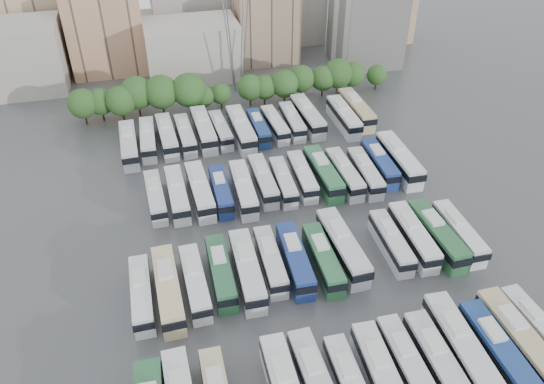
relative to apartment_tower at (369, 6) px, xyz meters
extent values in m
plane|color=#424447|center=(-34.00, -58.00, -13.00)|extent=(220.00, 220.00, 0.00)
cylinder|color=black|center=(-63.07, -15.98, -11.83)|extent=(0.36, 0.36, 2.34)
sphere|color=#234C1E|center=(-63.07, -15.98, -8.66)|extent=(5.60, 5.60, 5.60)
cylinder|color=black|center=(-59.90, -15.25, -11.93)|extent=(0.36, 0.36, 2.15)
sphere|color=#234C1E|center=(-59.90, -15.25, -9.01)|extent=(5.15, 5.15, 5.15)
cylinder|color=black|center=(-56.12, -16.75, -11.82)|extent=(0.36, 0.36, 2.36)
sphere|color=#234C1E|center=(-56.12, -16.75, -8.62)|extent=(5.66, 5.66, 5.66)
cylinder|color=black|center=(-52.99, -15.17, -11.67)|extent=(0.36, 0.36, 2.67)
sphere|color=#234C1E|center=(-52.99, -15.17, -8.05)|extent=(6.40, 6.40, 6.40)
cylinder|color=black|center=(-48.48, -16.18, -11.64)|extent=(0.36, 0.36, 2.72)
sphere|color=#234C1E|center=(-48.48, -16.18, -7.94)|extent=(6.54, 6.54, 6.54)
cylinder|color=black|center=(-43.26, -16.68, -11.63)|extent=(0.36, 0.36, 2.74)
sphere|color=#234C1E|center=(-43.26, -16.68, -7.91)|extent=(6.58, 6.58, 6.58)
cylinder|color=black|center=(-40.57, -16.40, -12.11)|extent=(0.36, 0.36, 1.78)
sphere|color=#234C1E|center=(-40.57, -16.40, -9.70)|extent=(4.27, 4.27, 4.27)
cylinder|color=black|center=(-36.97, -15.81, -12.13)|extent=(0.36, 0.36, 1.74)
sphere|color=#234C1E|center=(-36.97, -15.81, -9.77)|extent=(4.18, 4.18, 4.18)
cylinder|color=black|center=(-31.07, -16.10, -11.92)|extent=(0.36, 0.36, 2.15)
sphere|color=#234C1E|center=(-31.07, -16.10, -9.00)|extent=(5.17, 5.17, 5.17)
cylinder|color=black|center=(-28.17, -16.26, -11.98)|extent=(0.36, 0.36, 2.04)
sphere|color=#234C1E|center=(-28.17, -16.26, -9.21)|extent=(4.90, 4.90, 4.90)
cylinder|color=black|center=(-24.18, -16.83, -11.84)|extent=(0.36, 0.36, 2.33)
sphere|color=#234C1E|center=(-24.18, -16.83, -8.68)|extent=(5.58, 5.58, 5.58)
cylinder|color=black|center=(-20.20, -15.18, -11.85)|extent=(0.36, 0.36, 2.30)
sphere|color=#234C1E|center=(-20.20, -15.18, -8.72)|extent=(5.53, 5.53, 5.53)
cylinder|color=black|center=(-15.60, -15.48, -11.92)|extent=(0.36, 0.36, 2.15)
sphere|color=#234C1E|center=(-15.60, -15.48, -9.00)|extent=(5.17, 5.17, 5.17)
cylinder|color=black|center=(-12.34, -15.41, -11.74)|extent=(0.36, 0.36, 2.52)
sphere|color=#234C1E|center=(-12.34, -15.41, -8.33)|extent=(6.04, 6.04, 6.04)
cylinder|color=black|center=(-8.90, -15.16, -11.92)|extent=(0.36, 0.36, 2.16)
sphere|color=#234C1E|center=(-8.90, -15.16, -8.99)|extent=(5.18, 5.18, 5.18)
cylinder|color=black|center=(-3.45, -15.25, -12.11)|extent=(0.36, 0.36, 1.79)
sphere|color=#234C1E|center=(-3.45, -15.25, -9.68)|extent=(4.28, 4.28, 4.28)
cube|color=#9E998E|center=(-76.00, 4.00, -6.00)|extent=(18.00, 14.00, 14.00)
cube|color=tan|center=(-58.00, 10.00, -4.00)|extent=(16.00, 12.00, 18.00)
cube|color=#ADA89E|center=(-40.00, 2.00, -7.00)|extent=(20.00, 14.00, 12.00)
cube|color=gray|center=(-22.00, 8.00, -5.00)|extent=(14.00, 12.00, 16.00)
cube|color=gray|center=(-36.00, 22.00, -3.00)|extent=(22.00, 16.00, 20.00)
cube|color=tan|center=(-72.00, 20.00, -5.00)|extent=(16.00, 14.00, 16.00)
cube|color=#A39E93|center=(-14.00, 20.00, -6.00)|extent=(18.00, 14.00, 14.00)
cube|color=tan|center=(10.00, 14.00, -7.00)|extent=(14.00, 12.00, 12.00)
cube|color=gray|center=(-48.00, 16.00, -8.00)|extent=(12.00, 10.00, 10.00)
cube|color=silver|center=(0.00, 0.00, 0.00)|extent=(14.00, 14.00, 26.00)
cylinder|color=slate|center=(-34.00, -10.00, 4.00)|extent=(2.90, 2.91, 33.83)
cylinder|color=slate|center=(-34.00, -6.00, 4.00)|extent=(2.90, 2.91, 33.83)
cylinder|color=slate|center=(-30.00, -10.00, 4.00)|extent=(2.90, 2.91, 33.83)
cylinder|color=slate|center=(-30.00, -6.00, 4.00)|extent=(2.90, 2.91, 33.83)
cube|color=silver|center=(-52.29, -79.70, -9.40)|extent=(1.77, 3.22, 0.44)
cube|color=silver|center=(-48.76, -79.94, -9.72)|extent=(1.57, 2.92, 0.40)
cube|color=silver|center=(-42.15, -80.59, -9.34)|extent=(1.77, 3.26, 0.44)
cube|color=silver|center=(-38.95, -81.84, -11.35)|extent=(2.69, 11.71, 3.31)
cube|color=black|center=(-38.95, -81.99, -10.72)|extent=(2.81, 11.89, 0.97)
cube|color=silver|center=(-38.98, -80.38, -9.48)|extent=(1.71, 3.14, 0.43)
cube|color=black|center=(-35.66, -83.00, -10.89)|extent=(2.60, 10.96, 0.90)
cube|color=silver|center=(-35.63, -81.52, -9.76)|extent=(1.58, 2.90, 0.39)
cube|color=silver|center=(-32.28, -82.84, -11.31)|extent=(3.13, 12.06, 3.39)
cube|color=black|center=(-32.28, -82.99, -10.66)|extent=(3.26, 12.25, 1.00)
cube|color=silver|center=(-32.20, -81.35, -9.40)|extent=(1.85, 3.27, 0.44)
cube|color=silver|center=(-29.04, -82.05, -11.42)|extent=(2.59, 11.21, 3.16)
cube|color=black|center=(-29.04, -82.19, -10.81)|extent=(2.71, 11.38, 0.93)
cube|color=silver|center=(-29.01, -80.66, -9.63)|extent=(1.64, 3.01, 0.41)
cube|color=silver|center=(-25.87, -82.69, -11.34)|extent=(2.73, 11.78, 3.32)
cube|color=black|center=(-25.87, -82.84, -10.70)|extent=(2.85, 11.96, 0.98)
cube|color=silver|center=(-25.84, -81.23, -9.46)|extent=(1.73, 3.16, 0.43)
cube|color=silver|center=(-22.62, -81.50, -11.19)|extent=(3.29, 12.89, 3.62)
cube|color=black|center=(-22.63, -81.66, -10.50)|extent=(3.43, 13.09, 1.07)
cube|color=silver|center=(-22.55, -79.91, -9.14)|extent=(1.96, 3.49, 0.47)
cube|color=navy|center=(-19.05, -82.97, -11.31)|extent=(2.67, 11.96, 3.38)
cube|color=black|center=(-19.05, -83.12, -10.66)|extent=(2.79, 12.14, 0.99)
cube|color=silver|center=(-19.03, -81.47, -9.40)|extent=(1.73, 3.20, 0.44)
cube|color=#C4B386|center=(-15.99, -82.22, -11.23)|extent=(2.80, 12.54, 3.54)
cube|color=black|center=(-15.99, -82.37, -10.55)|extent=(2.93, 12.73, 1.04)
cube|color=silver|center=(-16.01, -80.65, -9.23)|extent=(1.81, 3.36, 0.46)
cube|color=silver|center=(-12.71, -81.10, -11.49)|extent=(2.78, 10.76, 3.02)
cube|color=black|center=(-12.71, -81.23, -10.91)|extent=(2.89, 10.93, 0.89)
cube|color=silver|center=(-12.78, -79.77, -9.78)|extent=(1.65, 2.91, 0.39)
cube|color=white|center=(-55.25, -65.03, -11.45)|extent=(2.34, 10.94, 3.10)
cube|color=black|center=(-55.25, -65.16, -10.86)|extent=(2.45, 11.10, 0.91)
cube|color=silver|center=(-55.26, -63.66, -9.70)|extent=(1.55, 2.92, 0.40)
cube|color=beige|center=(-52.11, -65.20, -11.23)|extent=(2.93, 12.54, 3.54)
cube|color=black|center=(-52.11, -65.36, -10.55)|extent=(3.06, 12.73, 1.04)
cube|color=silver|center=(-52.15, -63.64, -9.23)|extent=(1.84, 3.37, 0.46)
cube|color=white|center=(-48.81, -64.72, -11.42)|extent=(2.62, 11.19, 3.16)
cube|color=black|center=(-48.81, -64.85, -10.82)|extent=(2.73, 11.36, 0.93)
cube|color=silver|center=(-48.84, -63.32, -9.64)|extent=(1.65, 3.01, 0.41)
cube|color=#2A623E|center=(-45.45, -63.75, -11.40)|extent=(2.64, 11.37, 3.21)
cube|color=black|center=(-45.45, -63.90, -10.78)|extent=(2.75, 11.54, 0.94)
cube|color=silver|center=(-45.42, -62.34, -9.58)|extent=(1.67, 3.05, 0.42)
cube|color=silver|center=(-42.20, -64.36, -11.25)|extent=(2.99, 12.45, 3.51)
cube|color=black|center=(-42.21, -64.52, -10.58)|extent=(3.12, 12.64, 1.03)
cube|color=silver|center=(-42.16, -62.82, -9.27)|extent=(1.85, 3.35, 0.45)
cube|color=silver|center=(-38.93, -63.26, -11.45)|extent=(2.69, 11.01, 3.10)
cube|color=black|center=(-38.94, -63.39, -10.86)|extent=(2.81, 11.18, 0.91)
cube|color=silver|center=(-38.89, -61.89, -9.70)|extent=(1.65, 2.97, 0.40)
cube|color=navy|center=(-35.84, -63.93, -11.33)|extent=(3.08, 11.90, 3.34)
cube|color=black|center=(-35.85, -64.08, -10.69)|extent=(3.21, 12.08, 0.98)
cube|color=silver|center=(-35.77, -62.46, -9.44)|extent=(1.82, 3.22, 0.43)
cube|color=#2E6D41|center=(-32.30, -64.67, -11.40)|extent=(2.65, 11.37, 3.21)
cube|color=black|center=(-32.30, -64.81, -10.78)|extent=(2.76, 11.55, 0.94)
cube|color=silver|center=(-32.27, -63.26, -9.58)|extent=(1.67, 3.05, 0.42)
cube|color=silver|center=(-29.14, -63.30, -11.18)|extent=(3.08, 12.92, 3.64)
cube|color=black|center=(-29.13, -63.46, -10.48)|extent=(3.22, 13.11, 1.07)
cube|color=silver|center=(-29.18, -61.69, -9.13)|extent=(1.91, 3.47, 0.47)
cube|color=silver|center=(-22.36, -63.74, -11.45)|extent=(2.76, 10.99, 3.09)
cube|color=black|center=(-22.36, -63.88, -10.86)|extent=(2.88, 11.16, 0.91)
cube|color=silver|center=(-22.30, -62.38, -9.71)|extent=(1.66, 2.97, 0.40)
cube|color=white|center=(-19.03, -63.52, -11.32)|extent=(2.98, 11.95, 3.36)
cube|color=black|center=(-19.04, -63.67, -10.68)|extent=(3.11, 12.14, 0.99)
cube|color=silver|center=(-18.97, -62.04, -9.42)|extent=(1.80, 3.23, 0.43)
cube|color=#2A6339|center=(-15.88, -64.18, -11.24)|extent=(2.81, 12.43, 3.51)
cube|color=black|center=(-15.88, -64.33, -10.57)|extent=(2.94, 12.62, 1.03)
cube|color=silver|center=(-15.90, -62.63, -9.26)|extent=(1.80, 3.33, 0.45)
cube|color=white|center=(-12.61, -64.31, -11.40)|extent=(2.63, 11.37, 3.21)
cube|color=black|center=(-12.61, -64.45, -10.78)|extent=(2.75, 11.54, 0.94)
cube|color=silver|center=(-12.58, -62.89, -9.58)|extent=(1.66, 3.05, 0.42)
cube|color=silver|center=(-52.17, -45.45, -11.46)|extent=(2.70, 10.94, 3.08)
cube|color=black|center=(-52.16, -45.59, -10.87)|extent=(2.81, 11.10, 0.90)
cube|color=silver|center=(-52.21, -44.10, -9.72)|extent=(1.64, 2.95, 0.40)
cube|color=silver|center=(-48.94, -45.70, -11.34)|extent=(2.65, 11.74, 3.32)
cube|color=black|center=(-48.94, -45.85, -10.71)|extent=(2.77, 11.92, 0.98)
cube|color=silver|center=(-48.96, -44.24, -9.47)|extent=(1.70, 3.14, 0.43)
cube|color=white|center=(-45.51, -45.86, -11.27)|extent=(3.02, 12.31, 3.46)
cube|color=black|center=(-45.51, -46.01, -10.61)|extent=(3.15, 12.50, 1.02)
cube|color=silver|center=(-45.57, -44.33, -9.31)|extent=(1.85, 3.32, 0.45)
cube|color=navy|center=(-42.40, -46.42, -11.49)|extent=(2.45, 10.71, 3.03)
cube|color=black|center=(-42.40, -46.55, -10.91)|extent=(2.56, 10.88, 0.89)
cube|color=silver|center=(-42.37, -45.09, -9.78)|extent=(1.56, 2.87, 0.39)
cube|color=white|center=(-39.03, -46.99, -11.30)|extent=(2.96, 12.06, 3.39)
cube|color=black|center=(-39.04, -47.14, -10.65)|extent=(3.08, 12.25, 1.00)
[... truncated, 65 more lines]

